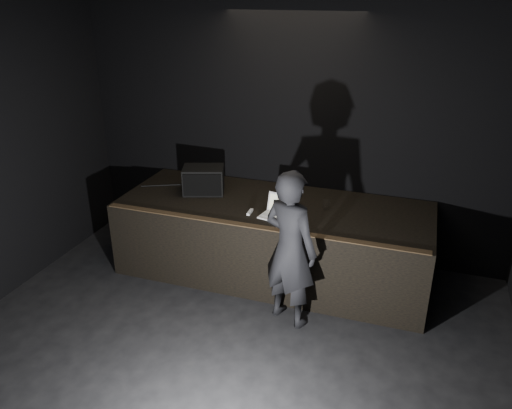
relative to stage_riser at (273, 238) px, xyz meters
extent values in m
cube|color=black|center=(0.00, 0.77, 1.25)|extent=(6.00, 0.10, 3.50)
cube|color=black|center=(0.00, 0.00, 0.00)|extent=(4.00, 1.50, 1.00)
cube|color=brown|center=(0.00, -0.71, 0.51)|extent=(3.92, 0.10, 0.01)
cube|color=black|center=(-1.01, 0.08, 0.68)|extent=(0.63, 0.53, 0.36)
cube|color=black|center=(-0.95, -0.11, 0.68)|extent=(0.48, 0.18, 0.30)
cylinder|color=black|center=(-1.46, 0.19, 0.51)|extent=(0.94, 0.47, 0.02)
cube|color=white|center=(0.14, -0.39, 0.51)|extent=(0.40, 0.31, 0.02)
cube|color=silver|center=(0.14, -0.39, 0.52)|extent=(0.32, 0.20, 0.00)
cube|color=white|center=(0.17, -0.24, 0.63)|extent=(0.37, 0.14, 0.23)
cube|color=#C47039|center=(0.17, -0.25, 0.63)|extent=(0.32, 0.11, 0.18)
cylinder|color=silver|center=(0.28, -0.59, 0.59)|extent=(0.07, 0.07, 0.18)
cylinder|color=#1C3F9A|center=(0.28, -0.59, 0.60)|extent=(0.08, 0.08, 0.08)
cylinder|color=red|center=(0.28, -0.59, 0.55)|extent=(0.08, 0.08, 0.01)
cylinder|color=white|center=(0.67, 0.06, 0.56)|extent=(0.09, 0.09, 0.11)
cube|color=white|center=(-0.19, -0.37, 0.51)|extent=(0.04, 0.16, 0.03)
imported|color=black|center=(0.48, -0.95, 0.42)|extent=(0.79, 0.67, 1.84)
camera|label=1|loc=(1.69, -5.64, 3.07)|focal=35.00mm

